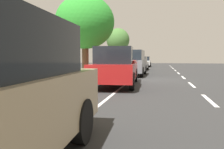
{
  "coord_description": "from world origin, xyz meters",
  "views": [
    {
      "loc": [
        -1.05,
        14.52,
        1.47
      ],
      "look_at": [
        0.25,
        8.57,
        0.98
      ],
      "focal_mm": 35.18,
      "sensor_mm": 36.0,
      "label": 1
    }
  ],
  "objects_px": {
    "parked_sedan_white_nearest": "(144,62)",
    "street_tree_near_cyclist": "(118,40)",
    "parked_suv_grey_mid": "(132,63)",
    "parked_pickup_red_far": "(116,68)",
    "parked_sedan_silver_second": "(139,63)",
    "bicycle_at_curb": "(65,94)",
    "street_tree_mid_block": "(85,23)",
    "cyclist_with_backpack": "(64,71)"
  },
  "relations": [
    {
      "from": "parked_sedan_silver_second",
      "to": "street_tree_mid_block",
      "type": "bearing_deg",
      "value": 80.15
    },
    {
      "from": "street_tree_mid_block",
      "to": "cyclist_with_backpack",
      "type": "bearing_deg",
      "value": 102.36
    },
    {
      "from": "bicycle_at_curb",
      "to": "cyclist_with_backpack",
      "type": "distance_m",
      "value": 0.8
    },
    {
      "from": "parked_sedan_silver_second",
      "to": "parked_suv_grey_mid",
      "type": "xyz_separation_m",
      "value": [
        -0.1,
        6.84,
        0.27
      ]
    },
    {
      "from": "parked_sedan_white_nearest",
      "to": "parked_sedan_silver_second",
      "type": "xyz_separation_m",
      "value": [
        -0.05,
        9.01,
        0.0
      ]
    },
    {
      "from": "parked_pickup_red_far",
      "to": "street_tree_near_cyclist",
      "type": "distance_m",
      "value": 11.85
    },
    {
      "from": "parked_sedan_white_nearest",
      "to": "parked_pickup_red_far",
      "type": "xyz_separation_m",
      "value": [
        -0.08,
        22.08,
        0.15
      ]
    },
    {
      "from": "parked_sedan_white_nearest",
      "to": "street_tree_mid_block",
      "type": "relative_size",
      "value": 0.91
    },
    {
      "from": "parked_suv_grey_mid",
      "to": "parked_pickup_red_far",
      "type": "height_order",
      "value": "parked_suv_grey_mid"
    },
    {
      "from": "bicycle_at_curb",
      "to": "street_tree_mid_block",
      "type": "distance_m",
      "value": 7.03
    },
    {
      "from": "parked_sedan_silver_second",
      "to": "street_tree_mid_block",
      "type": "distance_m",
      "value": 12.33
    },
    {
      "from": "parked_sedan_white_nearest",
      "to": "street_tree_mid_block",
      "type": "distance_m",
      "value": 21.14
    },
    {
      "from": "cyclist_with_backpack",
      "to": "street_tree_mid_block",
      "type": "xyz_separation_m",
      "value": [
        1.25,
        -5.71,
        2.44
      ]
    },
    {
      "from": "parked_sedan_silver_second",
      "to": "street_tree_mid_block",
      "type": "height_order",
      "value": "street_tree_mid_block"
    },
    {
      "from": "bicycle_at_curb",
      "to": "parked_sedan_white_nearest",
      "type": "bearing_deg",
      "value": -91.14
    },
    {
      "from": "parked_suv_grey_mid",
      "to": "street_tree_near_cyclist",
      "type": "height_order",
      "value": "street_tree_near_cyclist"
    },
    {
      "from": "parked_suv_grey_mid",
      "to": "bicycle_at_curb",
      "type": "relative_size",
      "value": 3.34
    },
    {
      "from": "parked_pickup_red_far",
      "to": "cyclist_with_backpack",
      "type": "distance_m",
      "value": 4.57
    },
    {
      "from": "parked_sedan_silver_second",
      "to": "parked_sedan_white_nearest",
      "type": "bearing_deg",
      "value": -89.68
    },
    {
      "from": "parked_pickup_red_far",
      "to": "bicycle_at_curb",
      "type": "relative_size",
      "value": 3.84
    },
    {
      "from": "bicycle_at_curb",
      "to": "street_tree_near_cyclist",
      "type": "distance_m",
      "value": 16.67
    },
    {
      "from": "cyclist_with_backpack",
      "to": "parked_suv_grey_mid",
      "type": "bearing_deg",
      "value": -94.85
    },
    {
      "from": "parked_pickup_red_far",
      "to": "bicycle_at_curb",
      "type": "distance_m",
      "value": 4.99
    },
    {
      "from": "parked_sedan_white_nearest",
      "to": "street_tree_near_cyclist",
      "type": "height_order",
      "value": "street_tree_near_cyclist"
    },
    {
      "from": "parked_suv_grey_mid",
      "to": "parked_pickup_red_far",
      "type": "relative_size",
      "value": 0.87
    },
    {
      "from": "bicycle_at_curb",
      "to": "street_tree_near_cyclist",
      "type": "height_order",
      "value": "street_tree_near_cyclist"
    },
    {
      "from": "parked_suv_grey_mid",
      "to": "cyclist_with_backpack",
      "type": "xyz_separation_m",
      "value": [
        0.91,
        10.73,
        -0.02
      ]
    },
    {
      "from": "parked_suv_grey_mid",
      "to": "street_tree_near_cyclist",
      "type": "relative_size",
      "value": 1.11
    },
    {
      "from": "parked_sedan_white_nearest",
      "to": "street_tree_near_cyclist",
      "type": "distance_m",
      "value": 11.11
    },
    {
      "from": "parked_sedan_white_nearest",
      "to": "parked_sedan_silver_second",
      "type": "distance_m",
      "value": 9.01
    },
    {
      "from": "parked_sedan_white_nearest",
      "to": "cyclist_with_backpack",
      "type": "bearing_deg",
      "value": 88.37
    },
    {
      "from": "cyclist_with_backpack",
      "to": "street_tree_near_cyclist",
      "type": "relative_size",
      "value": 0.39
    },
    {
      "from": "parked_sedan_silver_second",
      "to": "street_tree_near_cyclist",
      "type": "relative_size",
      "value": 1.04
    },
    {
      "from": "bicycle_at_curb",
      "to": "cyclist_with_backpack",
      "type": "bearing_deg",
      "value": -63.08
    },
    {
      "from": "parked_sedan_white_nearest",
      "to": "cyclist_with_backpack",
      "type": "distance_m",
      "value": 26.59
    },
    {
      "from": "parked_sedan_white_nearest",
      "to": "parked_suv_grey_mid",
      "type": "xyz_separation_m",
      "value": [
        -0.15,
        15.85,
        0.27
      ]
    },
    {
      "from": "parked_sedan_white_nearest",
      "to": "parked_suv_grey_mid",
      "type": "height_order",
      "value": "parked_suv_grey_mid"
    },
    {
      "from": "parked_pickup_red_far",
      "to": "parked_sedan_silver_second",
      "type": "bearing_deg",
      "value": -89.89
    },
    {
      "from": "parked_suv_grey_mid",
      "to": "cyclist_with_backpack",
      "type": "distance_m",
      "value": 10.77
    },
    {
      "from": "parked_sedan_white_nearest",
      "to": "bicycle_at_curb",
      "type": "relative_size",
      "value": 3.12
    },
    {
      "from": "parked_sedan_silver_second",
      "to": "cyclist_with_backpack",
      "type": "relative_size",
      "value": 2.68
    },
    {
      "from": "parked_sedan_white_nearest",
      "to": "bicycle_at_curb",
      "type": "xyz_separation_m",
      "value": [
        0.54,
        27.01,
        -0.38
      ]
    }
  ]
}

